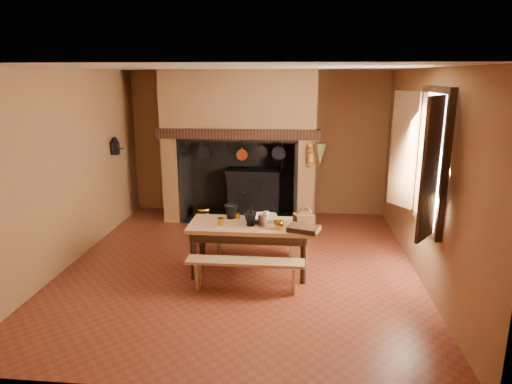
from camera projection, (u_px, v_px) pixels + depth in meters
floor at (241, 266)px, 6.67m from camera, size 5.50×5.50×0.00m
ceiling at (239, 68)px, 5.97m from camera, size 5.50×5.50×0.00m
back_wall at (258, 143)px, 8.97m from camera, size 5.00×0.02×2.80m
wall_left at (68, 169)px, 6.56m from camera, size 0.02×5.50×2.80m
wall_right at (425, 176)px, 6.09m from camera, size 0.02×5.50×2.80m
wall_front at (196, 243)px, 3.67m from camera, size 5.00×0.02×2.80m
chimney_breast at (240, 124)px, 8.47m from camera, size 2.95×0.96×2.80m
iron_range at (254, 192)px, 8.91m from camera, size 1.12×0.55×1.60m
hearth_pans at (202, 213)px, 8.89m from camera, size 0.51×0.62×0.20m
hanging_pans at (234, 153)px, 8.11m from camera, size 1.92×0.29×0.27m
onion_string at (310, 156)px, 7.97m from camera, size 0.12×0.10×0.46m
herb_bunch at (320, 153)px, 7.94m from camera, size 0.20×0.20×0.35m
window at (423, 159)px, 5.64m from camera, size 0.39×1.75×1.76m
wall_coffee_mill at (115, 145)px, 8.01m from camera, size 0.23×0.16×0.31m
work_table at (250, 231)px, 6.30m from camera, size 1.67×0.74×0.72m
bench_front at (245, 268)px, 5.82m from camera, size 1.51×0.26×0.43m
bench_back at (255, 238)px, 6.97m from camera, size 1.35×0.24×0.38m
mortar_large at (231, 211)px, 6.47m from camera, size 0.20×0.20×0.34m
mortar_small at (250, 219)px, 6.16m from camera, size 0.18×0.18×0.30m
coffee_grinder at (250, 215)px, 6.43m from camera, size 0.15×0.13×0.17m
brass_mug_a at (221, 222)px, 6.19m from camera, size 0.10×0.10×0.10m
brass_mug_b at (238, 216)px, 6.48m from camera, size 0.07×0.07×0.08m
mixing_bowl at (264, 219)px, 6.34m from camera, size 0.37×0.37×0.09m
stoneware_crock at (263, 220)px, 6.17m from camera, size 0.15×0.15×0.15m
glass_jar at (266, 217)px, 6.32m from camera, size 0.11×0.11×0.15m
wicker_basket at (304, 218)px, 6.24m from camera, size 0.31×0.26×0.25m
wooden_tray at (304, 229)px, 5.96m from camera, size 0.46×0.39×0.07m
brass_cup at (279, 225)px, 6.05m from camera, size 0.15×0.15×0.11m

